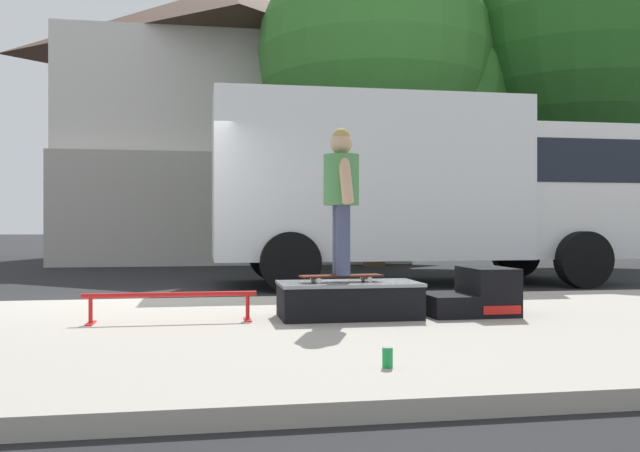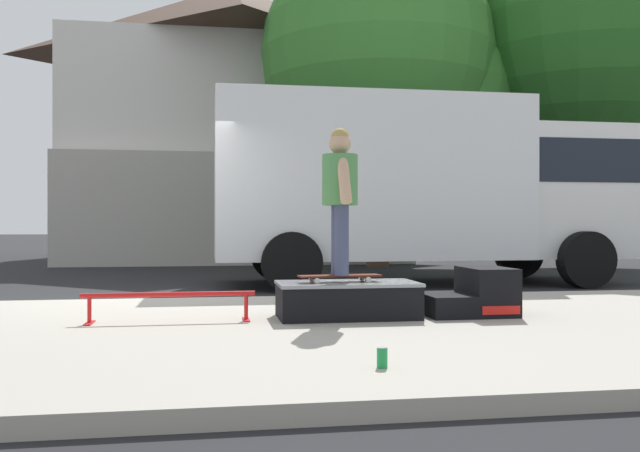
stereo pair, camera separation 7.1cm
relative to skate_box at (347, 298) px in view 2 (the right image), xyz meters
The scene contains 12 objects.
ground_plane 3.37m from the skate_box, 130.73° to the left, with size 140.00×140.00×0.00m, color black.
sidewalk_slab 2.25m from the skate_box, 168.16° to the right, with size 50.00×5.00×0.12m, color #A8A093.
skate_box is the anchor object (origin of this frame).
kicker_ramp 1.26m from the skate_box, ahead, with size 0.84×0.67×0.46m.
grind_rail 1.64m from the skate_box, behind, with size 1.54×0.28×0.27m.
skateboard 0.22m from the skate_box, 169.11° to the right, with size 0.80×0.29×0.07m.
skater_kid 1.04m from the skate_box, 169.11° to the right, with size 0.34×0.71×1.38m.
soda_can 2.24m from the skate_box, 96.18° to the right, with size 0.07×0.07×0.13m.
box_truck 5.44m from the skate_box, 64.44° to the left, with size 6.91×2.63×3.05m.
street_tree_main 11.22m from the skate_box, 72.34° to the left, with size 6.26×5.69×7.99m.
street_tree_neighbour 13.54m from the skate_box, 48.76° to the left, with size 6.67×6.06×8.91m.
house_behind 15.10m from the skate_box, 92.19° to the left, with size 9.54×8.23×8.40m.
Camera 2 is at (0.91, -8.75, 0.99)m, focal length 37.70 mm.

